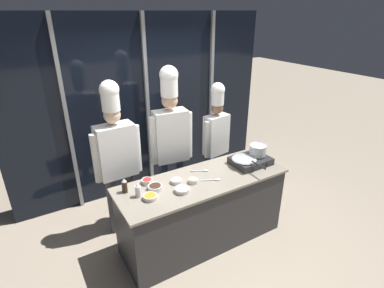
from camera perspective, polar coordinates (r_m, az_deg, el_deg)
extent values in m
plane|color=gray|center=(4.06, 1.90, -17.59)|extent=(24.00, 24.00, 0.00)
cube|color=black|center=(4.66, -8.64, 6.98)|extent=(4.10, 0.04, 2.70)
cube|color=gray|center=(4.34, -22.66, 4.06)|extent=(0.05, 0.05, 2.70)
cube|color=gray|center=(4.62, -8.42, 6.84)|extent=(0.05, 0.05, 2.70)
cube|color=gray|center=(5.15, 3.65, 8.86)|extent=(0.05, 0.05, 2.70)
cube|color=#2D2D30|center=(3.79, 1.99, -12.68)|extent=(2.00, 0.69, 0.87)
cube|color=gray|center=(3.54, 2.10, -6.83)|extent=(2.06, 0.73, 0.03)
cube|color=#28282B|center=(3.90, 11.05, -3.15)|extent=(0.48, 0.36, 0.09)
cylinder|color=black|center=(3.82, 9.85, -2.90)|extent=(0.19, 0.19, 0.01)
cylinder|color=black|center=(3.71, 11.68, -4.70)|extent=(0.03, 0.01, 0.03)
cylinder|color=black|center=(3.95, 12.31, -2.12)|extent=(0.19, 0.19, 0.01)
cylinder|color=black|center=(3.85, 14.14, -3.84)|extent=(0.03, 0.01, 0.03)
cylinder|color=#ADAFB5|center=(3.81, 9.87, -2.76)|extent=(0.29, 0.29, 0.01)
cone|color=#ADAFB5|center=(3.80, 9.89, -2.50)|extent=(0.31, 0.31, 0.05)
cylinder|color=black|center=(3.63, 12.57, -3.94)|extent=(0.02, 0.23, 0.02)
cylinder|color=#B7BABF|center=(3.92, 12.40, -1.16)|extent=(0.21, 0.21, 0.14)
torus|color=#B7BABF|center=(3.89, 12.49, -0.26)|extent=(0.22, 0.22, 0.01)
torus|color=#B7BABF|center=(3.83, 11.15, -0.97)|extent=(0.01, 0.05, 0.05)
torus|color=#B7BABF|center=(3.98, 13.72, -0.21)|extent=(0.01, 0.05, 0.05)
cylinder|color=white|center=(3.23, -10.22, -8.88)|extent=(0.06, 0.06, 0.13)
cone|color=white|center=(3.19, -10.33, -7.65)|extent=(0.05, 0.05, 0.04)
cylinder|color=#332319|center=(3.33, -12.72, -7.99)|extent=(0.06, 0.06, 0.13)
cone|color=white|center=(3.29, -12.85, -6.74)|extent=(0.05, 0.05, 0.04)
cylinder|color=silver|center=(3.20, -7.96, -9.99)|extent=(0.15, 0.15, 0.04)
torus|color=silver|center=(3.19, -7.98, -9.67)|extent=(0.15, 0.15, 0.01)
cylinder|color=orange|center=(3.19, -7.97, -9.82)|extent=(0.12, 0.12, 0.02)
cylinder|color=silver|center=(3.43, 0.26, -7.04)|extent=(0.11, 0.11, 0.05)
torus|color=silver|center=(3.42, 0.26, -6.67)|extent=(0.11, 0.11, 0.01)
cylinder|color=#E0C689|center=(3.43, 0.26, -6.84)|extent=(0.09, 0.09, 0.03)
cylinder|color=silver|center=(3.35, -7.04, -8.22)|extent=(0.16, 0.16, 0.05)
torus|color=silver|center=(3.33, -7.06, -7.88)|extent=(0.16, 0.16, 0.01)
cylinder|color=#382319|center=(3.34, -7.05, -8.04)|extent=(0.13, 0.13, 0.03)
cylinder|color=silver|center=(3.46, -8.54, -7.06)|extent=(0.13, 0.13, 0.05)
torus|color=silver|center=(3.45, -8.57, -6.70)|extent=(0.13, 0.13, 0.01)
cylinder|color=red|center=(3.46, -8.55, -6.87)|extent=(0.10, 0.10, 0.03)
cylinder|color=silver|center=(3.28, -1.89, -8.78)|extent=(0.16, 0.16, 0.04)
torus|color=silver|center=(3.27, -1.90, -8.45)|extent=(0.16, 0.16, 0.01)
cylinder|color=beige|center=(3.27, -1.90, -8.60)|extent=(0.13, 0.13, 0.02)
cylinder|color=silver|center=(3.44, -3.01, -7.09)|extent=(0.13, 0.13, 0.04)
torus|color=silver|center=(3.43, -3.01, -6.79)|extent=(0.13, 0.13, 0.01)
cylinder|color=#EAA893|center=(3.44, -3.01, -6.93)|extent=(0.10, 0.10, 0.02)
cube|color=#B2B5BA|center=(3.68, 0.88, -5.16)|extent=(0.14, 0.08, 0.01)
ellipsoid|color=#B2B5BA|center=(3.69, 2.62, -5.05)|extent=(0.08, 0.07, 0.02)
cube|color=#B2B5BA|center=(3.49, 2.98, -6.92)|extent=(0.15, 0.08, 0.01)
ellipsoid|color=#B2B5BA|center=(3.51, 4.87, -6.74)|extent=(0.09, 0.07, 0.02)
cylinder|color=#4C4C51|center=(4.12, -11.55, -10.21)|extent=(0.12, 0.12, 0.82)
cylinder|color=#4C4C51|center=(4.06, -14.87, -11.16)|extent=(0.12, 0.12, 0.82)
cube|color=white|center=(3.73, -14.25, -1.27)|extent=(0.46, 0.25, 0.66)
cylinder|color=white|center=(3.78, -10.42, -0.85)|extent=(0.09, 0.09, 0.61)
cylinder|color=white|center=(3.64, -17.79, -2.66)|extent=(0.09, 0.09, 0.61)
sphere|color=beige|center=(3.56, -14.99, 5.33)|extent=(0.20, 0.20, 0.20)
cylinder|color=white|center=(3.51, -15.29, 8.01)|extent=(0.20, 0.20, 0.24)
sphere|color=white|center=(3.48, -15.51, 9.91)|extent=(0.22, 0.22, 0.22)
cylinder|color=#2D3856|center=(4.32, -2.27, -7.71)|extent=(0.11, 0.11, 0.85)
cylinder|color=#2D3856|center=(4.25, -5.31, -8.38)|extent=(0.11, 0.11, 0.85)
cube|color=white|center=(3.92, -4.08, 1.56)|extent=(0.46, 0.28, 0.69)
cylinder|color=white|center=(3.98, -0.60, 1.73)|extent=(0.09, 0.09, 0.64)
cylinder|color=white|center=(3.83, -7.32, 0.56)|extent=(0.09, 0.09, 0.64)
sphere|color=tan|center=(3.77, -4.29, 8.21)|extent=(0.20, 0.20, 0.20)
cylinder|color=white|center=(3.72, -4.38, 10.99)|extent=(0.21, 0.21, 0.26)
sphere|color=white|center=(3.69, -4.45, 12.98)|extent=(0.23, 0.23, 0.23)
cylinder|color=#2D3856|center=(4.75, 5.22, -5.39)|extent=(0.10, 0.10, 0.74)
cylinder|color=#2D3856|center=(4.63, 3.45, -6.20)|extent=(0.10, 0.10, 0.74)
cube|color=white|center=(4.40, 4.62, 1.77)|extent=(0.39, 0.25, 0.60)
cylinder|color=white|center=(4.52, 6.72, 2.15)|extent=(0.07, 0.07, 0.55)
cylinder|color=white|center=(4.25, 2.92, 0.82)|extent=(0.07, 0.07, 0.55)
sphere|color=brown|center=(4.26, 4.80, 6.86)|extent=(0.18, 0.18, 0.18)
cylinder|color=white|center=(4.21, 4.87, 8.87)|extent=(0.18, 0.18, 0.21)
sphere|color=white|center=(4.19, 4.92, 10.28)|extent=(0.20, 0.20, 0.20)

